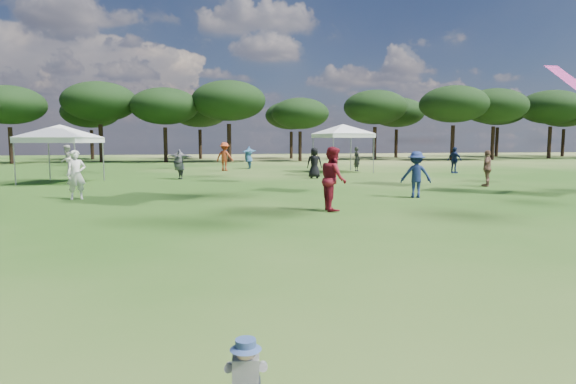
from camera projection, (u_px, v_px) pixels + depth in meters
name	position (u px, v px, depth m)	size (l,w,h in m)	color
tree_line	(217.00, 106.00, 47.77)	(108.78, 17.63, 7.77)	black
tent_left	(60.00, 127.00, 22.51)	(5.79, 5.79, 3.03)	gray
tent_right	(343.00, 126.00, 30.21)	(5.95, 5.95, 3.32)	gray
toddler	(246.00, 374.00, 3.65)	(0.35, 0.38, 0.50)	#151C30
festival_crowd	(181.00, 164.00, 23.65)	(29.80, 22.49, 1.89)	#28272C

